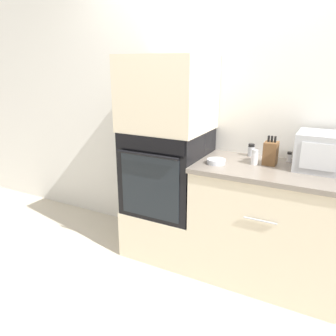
# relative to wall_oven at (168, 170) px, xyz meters

# --- Properties ---
(ground_plane) EXTENTS (12.00, 12.00, 0.00)m
(ground_plane) POSITION_rel_wall_oven_xyz_m (0.32, -0.30, -0.76)
(ground_plane) COLOR beige
(wall_back) EXTENTS (8.00, 0.05, 2.50)m
(wall_back) POSITION_rel_wall_oven_xyz_m (0.32, 0.33, 0.49)
(wall_back) COLOR silver
(wall_back) RESTS_ON ground_plane
(oven_cabinet_base) EXTENTS (0.64, 0.60, 0.41)m
(oven_cabinet_base) POSITION_rel_wall_oven_xyz_m (-0.00, 0.00, -0.55)
(oven_cabinet_base) COLOR beige
(oven_cabinet_base) RESTS_ON ground_plane
(wall_oven) EXTENTS (0.62, 0.64, 0.69)m
(wall_oven) POSITION_rel_wall_oven_xyz_m (0.00, 0.00, 0.00)
(wall_oven) COLOR black
(wall_oven) RESTS_ON oven_cabinet_base
(oven_cabinet_upper) EXTENTS (0.64, 0.60, 0.58)m
(oven_cabinet_upper) POSITION_rel_wall_oven_xyz_m (-0.00, 0.00, 0.64)
(oven_cabinet_upper) COLOR beige
(oven_cabinet_upper) RESTS_ON wall_oven
(counter_unit) EXTENTS (1.09, 0.63, 0.91)m
(counter_unit) POSITION_rel_wall_oven_xyz_m (0.86, 0.00, -0.30)
(counter_unit) COLOR beige
(counter_unit) RESTS_ON ground_plane
(microwave) EXTENTS (0.36, 0.32, 0.26)m
(microwave) POSITION_rel_wall_oven_xyz_m (1.16, 0.11, 0.28)
(microwave) COLOR #B2B5BA
(microwave) RESTS_ON counter_unit
(knife_block) EXTENTS (0.09, 0.11, 0.21)m
(knife_block) POSITION_rel_wall_oven_xyz_m (0.81, 0.08, 0.24)
(knife_block) COLOR brown
(knife_block) RESTS_ON counter_unit
(bowl) EXTENTS (0.14, 0.14, 0.04)m
(bowl) POSITION_rel_wall_oven_xyz_m (0.46, -0.09, 0.17)
(bowl) COLOR silver
(bowl) RESTS_ON counter_unit
(condiment_jar_near) EXTENTS (0.04, 0.04, 0.08)m
(condiment_jar_near) POSITION_rel_wall_oven_xyz_m (0.93, 0.21, 0.19)
(condiment_jar_near) COLOR silver
(condiment_jar_near) RESTS_ON counter_unit
(condiment_jar_mid) EXTENTS (0.05, 0.05, 0.10)m
(condiment_jar_mid) POSITION_rel_wall_oven_xyz_m (0.63, 0.24, 0.20)
(condiment_jar_mid) COLOR silver
(condiment_jar_mid) RESTS_ON counter_unit
(condiment_jar_far) EXTENTS (0.05, 0.05, 0.11)m
(condiment_jar_far) POSITION_rel_wall_oven_xyz_m (0.72, 0.02, 0.20)
(condiment_jar_far) COLOR silver
(condiment_jar_far) RESTS_ON counter_unit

